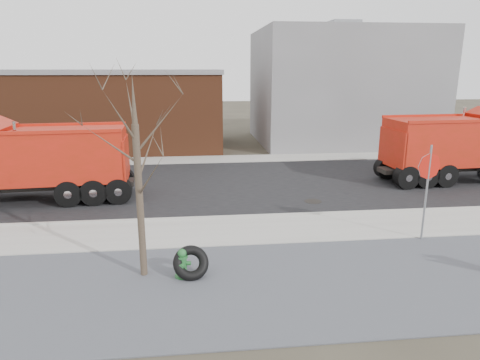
{
  "coord_description": "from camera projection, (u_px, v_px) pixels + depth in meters",
  "views": [
    {
      "loc": [
        -1.8,
        -13.13,
        5.29
      ],
      "look_at": [
        -0.18,
        1.72,
        1.4
      ],
      "focal_mm": 32.0,
      "sensor_mm": 36.0,
      "label": 1
    }
  ],
  "objects": [
    {
      "name": "ground",
      "position": [
        251.0,
        234.0,
        14.15
      ],
      "size": [
        120.0,
        120.0,
        0.0
      ],
      "primitive_type": "plane",
      "color": "#383328",
      "rests_on": "ground"
    },
    {
      "name": "sidewalk",
      "position": [
        250.0,
        230.0,
        14.38
      ],
      "size": [
        60.0,
        2.5,
        0.06
      ],
      "primitive_type": "cube",
      "color": "#9E9B93",
      "rests_on": "ground"
    },
    {
      "name": "curb",
      "position": [
        245.0,
        217.0,
        15.63
      ],
      "size": [
        60.0,
        0.15,
        0.11
      ],
      "primitive_type": "cube",
      "color": "#9E9B93",
      "rests_on": "ground"
    },
    {
      "name": "dump_truck_red_a",
      "position": [
        460.0,
        145.0,
        20.44
      ],
      "size": [
        8.57,
        2.82,
        3.44
      ],
      "rotation": [
        0.0,
        0.0,
        0.06
      ],
      "color": "black",
      "rests_on": "ground"
    },
    {
      "name": "building_grey",
      "position": [
        340.0,
        87.0,
        31.4
      ],
      "size": [
        12.0,
        10.0,
        8.0
      ],
      "color": "gray",
      "rests_on": "ground"
    },
    {
      "name": "stop_sign",
      "position": [
        428.0,
        177.0,
        13.13
      ],
      "size": [
        0.82,
        0.22,
        3.07
      ],
      "rotation": [
        0.0,
        0.0,
        -0.17
      ],
      "color": "gray",
      "rests_on": "ground"
    },
    {
      "name": "building_brick",
      "position": [
        71.0,
        109.0,
        28.78
      ],
      "size": [
        20.2,
        8.2,
        5.3
      ],
      "color": "brown",
      "rests_on": "ground"
    },
    {
      "name": "fire_hydrant",
      "position": [
        182.0,
        264.0,
        11.1
      ],
      "size": [
        0.46,
        0.44,
        0.8
      ],
      "rotation": [
        0.0,
        0.0,
        -0.18
      ],
      "color": "#2A7039",
      "rests_on": "ground"
    },
    {
      "name": "dump_truck_red_b",
      "position": [
        40.0,
        160.0,
        17.22
      ],
      "size": [
        8.06,
        2.84,
        3.38
      ],
      "rotation": [
        0.0,
        0.0,
        3.21
      ],
      "color": "black",
      "rests_on": "ground"
    },
    {
      "name": "gravel_verge",
      "position": [
        269.0,
        285.0,
        10.78
      ],
      "size": [
        60.0,
        5.0,
        0.03
      ],
      "primitive_type": "cube",
      "color": "slate",
      "rests_on": "ground"
    },
    {
      "name": "road",
      "position": [
        233.0,
        184.0,
        20.21
      ],
      "size": [
        60.0,
        9.4,
        0.02
      ],
      "primitive_type": "cube",
      "color": "black",
      "rests_on": "ground"
    },
    {
      "name": "truck_tire",
      "position": [
        191.0,
        263.0,
        11.09
      ],
      "size": [
        1.02,
        0.85,
        0.92
      ],
      "color": "black",
      "rests_on": "ground"
    },
    {
      "name": "far_sidewalk",
      "position": [
        224.0,
        159.0,
        25.69
      ],
      "size": [
        60.0,
        2.0,
        0.06
      ],
      "primitive_type": "cube",
      "color": "#9E9B93",
      "rests_on": "ground"
    },
    {
      "name": "bare_tree",
      "position": [
        137.0,
        153.0,
        10.48
      ],
      "size": [
        3.2,
        3.2,
        5.2
      ],
      "color": "#382D23",
      "rests_on": "ground"
    }
  ]
}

